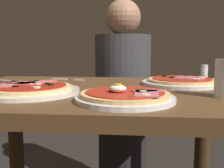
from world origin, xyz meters
TOP-DOWN VIEW (x-y plane):
  - dining_table at (0.00, 0.00)m, footprint 1.02×0.72m
  - pizza_foreground at (0.11, -0.20)m, footprint 0.26×0.26m
  - pizza_across_left at (-0.19, -0.11)m, footprint 0.31×0.31m
  - pizza_across_right at (0.31, 0.13)m, footprint 0.30×0.30m
  - fork at (-0.18, 0.24)m, footprint 0.16×0.05m
  - knife at (-0.37, 0.14)m, footprint 0.18×0.11m
  - salt_shaker at (0.44, 0.29)m, footprint 0.03×0.03m
  - diner_person at (0.06, 0.62)m, footprint 0.32×0.32m

SIDE VIEW (x-z plane):
  - diner_person at x=0.06m, z-range -0.03..1.15m
  - dining_table at x=0.00m, z-range 0.24..1.00m
  - fork at x=-0.18m, z-range 0.77..0.77m
  - knife at x=-0.37m, z-range 0.77..0.77m
  - pizza_across_right at x=0.31m, z-range 0.76..0.79m
  - pizza_across_left at x=-0.19m, z-range 0.76..0.79m
  - pizza_foreground at x=0.11m, z-range 0.75..0.80m
  - salt_shaker at x=0.44m, z-range 0.77..0.83m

